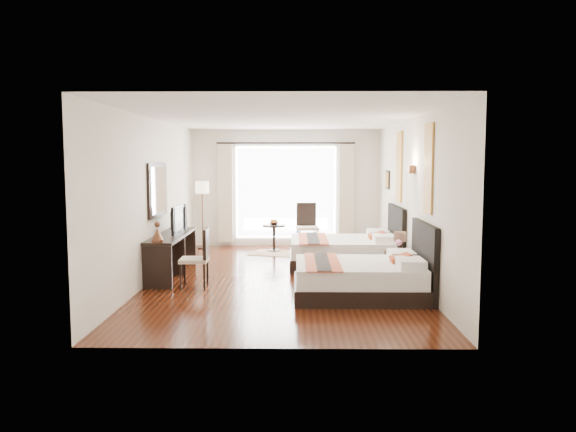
{
  "coord_description": "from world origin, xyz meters",
  "views": [
    {
      "loc": [
        0.24,
        -9.77,
        2.08
      ],
      "look_at": [
        0.1,
        0.3,
        1.07
      ],
      "focal_mm": 35.0,
      "sensor_mm": 36.0,
      "label": 1
    }
  ],
  "objects_px": {
    "desk_chair": "(196,269)",
    "floor_lamp": "(202,192)",
    "side_table": "(274,238)",
    "window_chair": "(307,235)",
    "nightstand": "(399,267)",
    "fruit_bowl": "(274,223)",
    "bed_far": "(347,251)",
    "vase": "(399,250)",
    "bed_near": "(365,277)",
    "console_desk": "(172,255)",
    "television": "(174,219)",
    "table_lamp": "(400,238)"
  },
  "relations": [
    {
      "from": "vase",
      "to": "side_table",
      "type": "height_order",
      "value": "vase"
    },
    {
      "from": "desk_chair",
      "to": "floor_lamp",
      "type": "relative_size",
      "value": 0.61
    },
    {
      "from": "television",
      "to": "desk_chair",
      "type": "height_order",
      "value": "television"
    },
    {
      "from": "console_desk",
      "to": "television",
      "type": "bearing_deg",
      "value": 83.65
    },
    {
      "from": "console_desk",
      "to": "fruit_bowl",
      "type": "distance_m",
      "value": 3.29
    },
    {
      "from": "bed_far",
      "to": "floor_lamp",
      "type": "bearing_deg",
      "value": 145.55
    },
    {
      "from": "bed_far",
      "to": "window_chair",
      "type": "distance_m",
      "value": 2.29
    },
    {
      "from": "bed_far",
      "to": "window_chair",
      "type": "relative_size",
      "value": 1.97
    },
    {
      "from": "bed_far",
      "to": "window_chair",
      "type": "xyz_separation_m",
      "value": [
        -0.74,
        2.17,
        0.02
      ]
    },
    {
      "from": "side_table",
      "to": "console_desk",
      "type": "bearing_deg",
      "value": -122.19
    },
    {
      "from": "bed_far",
      "to": "table_lamp",
      "type": "bearing_deg",
      "value": -57.15
    },
    {
      "from": "table_lamp",
      "to": "floor_lamp",
      "type": "relative_size",
      "value": 0.22
    },
    {
      "from": "bed_near",
      "to": "desk_chair",
      "type": "xyz_separation_m",
      "value": [
        -2.7,
        0.59,
        -0.0
      ]
    },
    {
      "from": "vase",
      "to": "floor_lamp",
      "type": "bearing_deg",
      "value": 137.15
    },
    {
      "from": "bed_far",
      "to": "desk_chair",
      "type": "xyz_separation_m",
      "value": [
        -2.65,
        -1.82,
        -0.01
      ]
    },
    {
      "from": "bed_near",
      "to": "nightstand",
      "type": "bearing_deg",
      "value": 55.88
    },
    {
      "from": "console_desk",
      "to": "television",
      "type": "distance_m",
      "value": 0.65
    },
    {
      "from": "desk_chair",
      "to": "side_table",
      "type": "height_order",
      "value": "desk_chair"
    },
    {
      "from": "bed_near",
      "to": "floor_lamp",
      "type": "distance_m",
      "value": 5.72
    },
    {
      "from": "desk_chair",
      "to": "window_chair",
      "type": "bearing_deg",
      "value": -116.92
    },
    {
      "from": "nightstand",
      "to": "window_chair",
      "type": "height_order",
      "value": "window_chair"
    },
    {
      "from": "bed_near",
      "to": "desk_chair",
      "type": "relative_size",
      "value": 2.09
    },
    {
      "from": "desk_chair",
      "to": "window_chair",
      "type": "relative_size",
      "value": 0.9
    },
    {
      "from": "desk_chair",
      "to": "television",
      "type": "bearing_deg",
      "value": -63.52
    },
    {
      "from": "vase",
      "to": "floor_lamp",
      "type": "relative_size",
      "value": 0.09
    },
    {
      "from": "vase",
      "to": "table_lamp",
      "type": "bearing_deg",
      "value": 74.01
    },
    {
      "from": "vase",
      "to": "side_table",
      "type": "xyz_separation_m",
      "value": [
        -2.24,
        3.29,
        -0.26
      ]
    },
    {
      "from": "console_desk",
      "to": "bed_far",
      "type": "bearing_deg",
      "value": 15.8
    },
    {
      "from": "console_desk",
      "to": "window_chair",
      "type": "height_order",
      "value": "window_chair"
    },
    {
      "from": "television",
      "to": "bed_near",
      "type": "bearing_deg",
      "value": -112.98
    },
    {
      "from": "bed_near",
      "to": "vase",
      "type": "xyz_separation_m",
      "value": [
        0.69,
        0.95,
        0.27
      ]
    },
    {
      "from": "bed_far",
      "to": "television",
      "type": "height_order",
      "value": "television"
    },
    {
      "from": "television",
      "to": "side_table",
      "type": "bearing_deg",
      "value": -29.6
    },
    {
      "from": "table_lamp",
      "to": "fruit_bowl",
      "type": "distance_m",
      "value": 3.87
    },
    {
      "from": "bed_far",
      "to": "nightstand",
      "type": "distance_m",
      "value": 1.55
    },
    {
      "from": "console_desk",
      "to": "fruit_bowl",
      "type": "xyz_separation_m",
      "value": [
        1.73,
        2.79,
        0.26
      ]
    },
    {
      "from": "console_desk",
      "to": "floor_lamp",
      "type": "relative_size",
      "value": 1.39
    },
    {
      "from": "floor_lamp",
      "to": "bed_near",
      "type": "bearing_deg",
      "value": -54.8
    },
    {
      "from": "desk_chair",
      "to": "floor_lamp",
      "type": "distance_m",
      "value": 4.18
    },
    {
      "from": "television",
      "to": "table_lamp",
      "type": "bearing_deg",
      "value": -92.97
    },
    {
      "from": "side_table",
      "to": "window_chair",
      "type": "distance_m",
      "value": 0.84
    },
    {
      "from": "nightstand",
      "to": "fruit_bowl",
      "type": "height_order",
      "value": "fruit_bowl"
    },
    {
      "from": "table_lamp",
      "to": "window_chair",
      "type": "distance_m",
      "value": 3.76
    },
    {
      "from": "bed_far",
      "to": "floor_lamp",
      "type": "distance_m",
      "value": 4.01
    },
    {
      "from": "window_chair",
      "to": "bed_near",
      "type": "bearing_deg",
      "value": 3.46
    },
    {
      "from": "table_lamp",
      "to": "desk_chair",
      "type": "height_order",
      "value": "desk_chair"
    },
    {
      "from": "television",
      "to": "bed_far",
      "type": "bearing_deg",
      "value": -73.07
    },
    {
      "from": "bed_far",
      "to": "television",
      "type": "xyz_separation_m",
      "value": [
        -3.22,
        -0.74,
        0.7
      ]
    },
    {
      "from": "nightstand",
      "to": "vase",
      "type": "distance_m",
      "value": 0.34
    },
    {
      "from": "nightstand",
      "to": "floor_lamp",
      "type": "distance_m",
      "value": 5.42
    }
  ]
}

